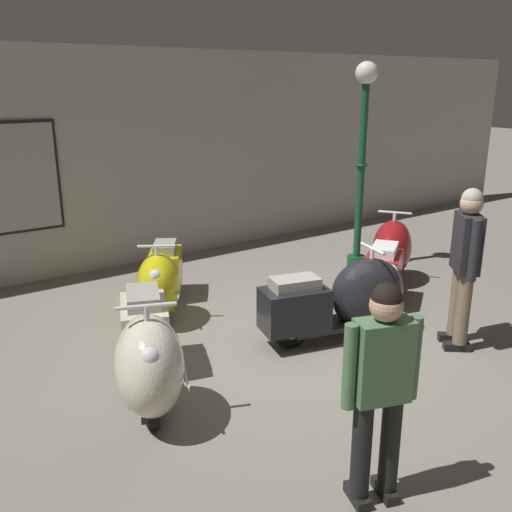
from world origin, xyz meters
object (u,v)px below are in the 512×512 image
(scooter_1, at_px, (161,280))
(visitor_0, at_px, (381,381))
(visitor_1, at_px, (465,258))
(scooter_3, at_px, (389,256))
(scooter_0, at_px, (148,353))
(scooter_2, at_px, (346,299))
(lamppost, at_px, (362,150))

(scooter_1, xyz_separation_m, visitor_0, (-0.26, -3.81, 0.48))
(visitor_1, bearing_deg, scooter_3, -75.51)
(scooter_0, xyz_separation_m, visitor_0, (0.73, -2.01, 0.43))
(visitor_0, bearing_deg, scooter_2, -20.15)
(lamppost, bearing_deg, scooter_1, 179.18)
(visitor_0, bearing_deg, scooter_1, 15.18)
(scooter_3, xyz_separation_m, lamppost, (0.31, 0.93, 1.34))
(scooter_3, relative_size, lamppost, 0.55)
(scooter_1, distance_m, scooter_3, 3.15)
(scooter_0, distance_m, visitor_1, 3.38)
(scooter_0, distance_m, scooter_3, 4.07)
(scooter_1, xyz_separation_m, scooter_3, (2.99, -0.98, 0.03))
(scooter_2, relative_size, visitor_0, 1.10)
(visitor_0, relative_size, visitor_1, 0.91)
(scooter_0, distance_m, scooter_1, 2.06)
(visitor_1, bearing_deg, scooter_1, -11.22)
(scooter_2, distance_m, visitor_1, 1.33)
(scooter_2, xyz_separation_m, lamppost, (1.93, 1.76, 1.34))
(scooter_3, xyz_separation_m, visitor_1, (-0.75, -1.67, 0.54))
(scooter_1, height_order, visitor_1, visitor_1)
(scooter_0, distance_m, visitor_0, 2.18)
(scooter_3, bearing_deg, lamppost, 36.46)
(scooter_3, height_order, visitor_1, visitor_1)
(scooter_1, distance_m, visitor_0, 3.84)
(scooter_1, height_order, scooter_2, scooter_2)
(scooter_1, bearing_deg, scooter_2, 68.90)
(scooter_1, relative_size, scooter_3, 0.96)
(scooter_1, distance_m, visitor_1, 3.52)
(scooter_0, xyz_separation_m, visitor_1, (3.24, -0.85, 0.51))
(lamppost, bearing_deg, visitor_0, -133.48)
(scooter_1, height_order, scooter_3, scooter_3)
(scooter_2, xyz_separation_m, scooter_3, (1.61, 0.82, 0.00))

